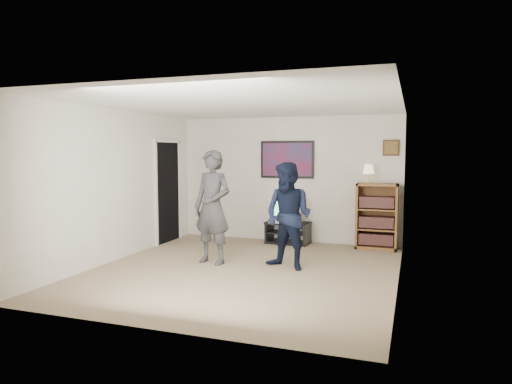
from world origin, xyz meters
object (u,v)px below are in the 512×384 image
Objects in this scene: bookshelf at (377,216)px; person_short at (288,216)px; media_stand at (288,233)px; person_tall at (212,207)px; crt_television at (286,209)px.

bookshelf is 2.30m from person_short.
bookshelf is (1.69, 0.05, 0.40)m from media_stand.
person_short is at bearing -120.71° from bookshelf.
bookshelf is 0.67× the size of person_tall.
person_short is (-1.17, -1.97, 0.21)m from bookshelf.
media_stand is 2.21m from person_tall.
person_short is (0.52, -1.92, 0.61)m from media_stand.
person_short reaches higher than bookshelf.
bookshelf reaches higher than crt_television.
person_tall is at bearing -106.92° from media_stand.
bookshelf is at bearing -1.72° from crt_television.
crt_television is 0.50× the size of bookshelf.
person_tall reaches higher than bookshelf.
media_stand is at bearing -178.31° from bookshelf.
person_short is at bearing -71.31° from media_stand.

